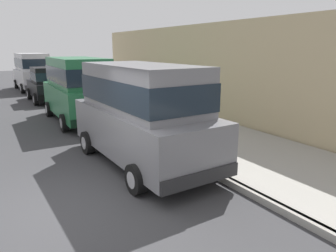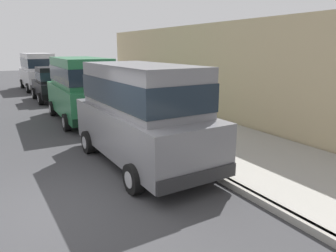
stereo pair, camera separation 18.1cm
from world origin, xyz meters
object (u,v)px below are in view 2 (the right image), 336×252
(car_black_hatchback, at_px, (53,83))
(car_silver_van, at_px, (38,70))
(car_green_van, at_px, (81,86))
(fire_hydrant, at_px, (146,118))
(car_grey_van, at_px, (141,110))
(dog_grey, at_px, (202,134))

(car_black_hatchback, relative_size, car_silver_van, 0.77)
(car_green_van, relative_size, fire_hydrant, 6.81)
(car_grey_van, bearing_deg, dog_grey, 6.40)
(car_grey_van, relative_size, car_green_van, 1.00)
(car_grey_van, xyz_separation_m, car_green_van, (0.01, 5.68, 0.00))
(car_grey_van, bearing_deg, car_silver_van, 90.15)
(car_silver_van, distance_m, fire_hydrant, 14.24)
(car_green_van, height_order, car_black_hatchback, car_green_van)
(car_green_van, height_order, dog_grey, car_green_van)
(car_grey_van, xyz_separation_m, dog_grey, (2.08, 0.23, -0.97))
(dog_grey, bearing_deg, car_green_van, 110.81)
(dog_grey, bearing_deg, car_silver_van, 97.26)
(car_black_hatchback, bearing_deg, car_grey_van, -89.55)
(car_grey_van, height_order, car_silver_van, same)
(car_silver_van, xyz_separation_m, dog_grey, (2.12, -16.66, -0.97))
(fire_hydrant, bearing_deg, car_silver_van, 96.07)
(car_grey_van, height_order, car_green_van, same)
(car_green_van, distance_m, dog_grey, 5.91)
(car_grey_van, xyz_separation_m, car_silver_van, (-0.04, 16.89, 0.00))
(car_grey_van, height_order, car_black_hatchback, car_grey_van)
(car_green_van, xyz_separation_m, fire_hydrant, (1.45, -2.92, -0.92))
(car_green_van, relative_size, car_silver_van, 1.00)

